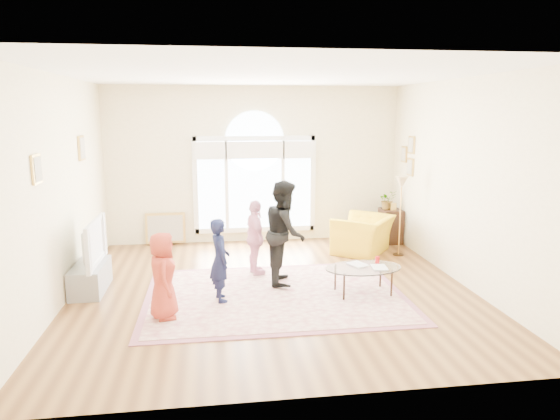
{
  "coord_description": "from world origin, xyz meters",
  "views": [
    {
      "loc": [
        -0.89,
        -7.24,
        2.68
      ],
      "look_at": [
        0.16,
        0.3,
        1.18
      ],
      "focal_mm": 32.0,
      "sensor_mm": 36.0,
      "label": 1
    }
  ],
  "objects": [
    {
      "name": "ground",
      "position": [
        0.0,
        0.0,
        0.0
      ],
      "size": [
        6.0,
        6.0,
        0.0
      ],
      "primitive_type": "plane",
      "color": "#533319",
      "rests_on": "ground"
    },
    {
      "name": "room_shell",
      "position": [
        0.01,
        2.83,
        1.57
      ],
      "size": [
        6.0,
        6.0,
        6.0
      ],
      "color": "beige",
      "rests_on": "ground"
    },
    {
      "name": "area_rug",
      "position": [
        0.0,
        -0.29,
        0.01
      ],
      "size": [
        3.6,
        2.6,
        0.02
      ],
      "primitive_type": "cube",
      "color": "beige",
      "rests_on": "ground"
    },
    {
      "name": "rug_border",
      "position": [
        0.0,
        -0.29,
        0.01
      ],
      "size": [
        3.8,
        2.8,
        0.01
      ],
      "primitive_type": "cube",
      "color": "#915364",
      "rests_on": "ground"
    },
    {
      "name": "tv_console",
      "position": [
        -2.75,
        0.3,
        0.21
      ],
      "size": [
        0.45,
        1.0,
        0.42
      ],
      "primitive_type": "cube",
      "color": "gray",
      "rests_on": "ground"
    },
    {
      "name": "television",
      "position": [
        -2.74,
        0.3,
        0.76
      ],
      "size": [
        0.18,
        1.18,
        0.68
      ],
      "color": "black",
      "rests_on": "tv_console"
    },
    {
      "name": "coffee_table",
      "position": [
        1.31,
        -0.4,
        0.4
      ],
      "size": [
        1.19,
        0.8,
        0.54
      ],
      "rotation": [
        0.0,
        0.0,
        0.06
      ],
      "color": "silver",
      "rests_on": "ground"
    },
    {
      "name": "armchair",
      "position": [
        1.98,
        1.79,
        0.35
      ],
      "size": [
        1.43,
        1.45,
        0.71
      ],
      "primitive_type": "imported",
      "rotation": [
        0.0,
        0.0,
        4.05
      ],
      "color": "yellow",
      "rests_on": "ground"
    },
    {
      "name": "side_cabinet",
      "position": [
        2.78,
        2.46,
        0.35
      ],
      "size": [
        0.4,
        0.5,
        0.7
      ],
      "primitive_type": "cube",
      "color": "black",
      "rests_on": "ground"
    },
    {
      "name": "floor_lamp",
      "position": [
        2.6,
        1.52,
        1.28
      ],
      "size": [
        0.26,
        0.26,
        1.51
      ],
      "color": "black",
      "rests_on": "ground"
    },
    {
      "name": "plant_pedestal",
      "position": [
        2.7,
        2.49,
        0.35
      ],
      "size": [
        0.2,
        0.2,
        0.7
      ],
      "primitive_type": "cylinder",
      "color": "white",
      "rests_on": "ground"
    },
    {
      "name": "potted_plant",
      "position": [
        2.7,
        2.49,
        0.89
      ],
      "size": [
        0.41,
        0.37,
        0.39
      ],
      "primitive_type": "imported",
      "rotation": [
        0.0,
        0.0,
        0.2
      ],
      "color": "#33722D",
      "rests_on": "plant_pedestal"
    },
    {
      "name": "leaning_picture",
      "position": [
        -1.85,
        2.9,
        0.0
      ],
      "size": [
        0.8,
        0.14,
        0.62
      ],
      "primitive_type": "cube",
      "rotation": [
        -0.14,
        0.0,
        0.0
      ],
      "color": "tan",
      "rests_on": "ground"
    },
    {
      "name": "child_red",
      "position": [
        -1.55,
        -0.92,
        0.59
      ],
      "size": [
        0.43,
        0.6,
        1.15
      ],
      "primitive_type": "imported",
      "rotation": [
        0.0,
        0.0,
        1.69
      ],
      "color": "#A73425",
      "rests_on": "area_rug"
    },
    {
      "name": "child_navy",
      "position": [
        -0.8,
        -0.4,
        0.62
      ],
      "size": [
        0.37,
        0.49,
        1.2
      ],
      "primitive_type": "imported",
      "rotation": [
        0.0,
        0.0,
        1.78
      ],
      "color": "#131839",
      "rests_on": "area_rug"
    },
    {
      "name": "child_black",
      "position": [
        0.23,
        0.25,
        0.83
      ],
      "size": [
        0.72,
        0.87,
        1.63
      ],
      "primitive_type": "imported",
      "rotation": [
        0.0,
        0.0,
        1.43
      ],
      "color": "black",
      "rests_on": "area_rug"
    },
    {
      "name": "child_pink",
      "position": [
        -0.2,
        0.72,
        0.64
      ],
      "size": [
        0.44,
        0.78,
        1.24
      ],
      "primitive_type": "imported",
      "rotation": [
        0.0,
        0.0,
        1.77
      ],
      "color": "#F4A6C1",
      "rests_on": "area_rug"
    }
  ]
}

